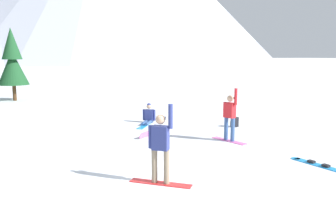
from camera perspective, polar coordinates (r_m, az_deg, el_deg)
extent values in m
plane|color=white|center=(10.06, 1.91, -9.28)|extent=(800.00, 800.00, 0.00)
cube|color=red|center=(9.00, -1.21, -11.45)|extent=(1.37, 1.27, 0.02)
cylinder|color=gray|center=(8.91, -2.20, -8.69)|extent=(0.15, 0.15, 0.85)
cylinder|color=gray|center=(8.81, -0.23, -8.89)|extent=(0.15, 0.15, 0.85)
cube|color=navy|center=(8.66, -1.24, -4.21)|extent=(0.46, 0.45, 0.60)
cylinder|color=navy|center=(8.75, -2.85, -4.02)|extent=(0.11, 0.11, 0.58)
cylinder|color=navy|center=(8.47, 0.41, -0.71)|extent=(0.11, 0.11, 0.60)
sphere|color=tan|center=(8.57, -1.25, -1.21)|extent=(0.24, 0.24, 0.24)
cube|color=black|center=(8.70, -0.94, -0.99)|extent=(0.15, 0.14, 0.08)
cube|color=pink|center=(13.48, 9.85, -4.60)|extent=(0.68, 1.55, 0.02)
cylinder|color=#335184|center=(13.48, 9.39, -2.63)|extent=(0.15, 0.15, 0.87)
cylinder|color=#335184|center=(13.28, 10.42, -2.84)|extent=(0.15, 0.15, 0.87)
cube|color=red|center=(13.25, 9.98, 0.29)|extent=(0.34, 0.45, 0.56)
cylinder|color=red|center=(13.43, 9.14, 0.38)|extent=(0.11, 0.11, 0.58)
cylinder|color=red|center=(13.02, 10.91, 2.46)|extent=(0.11, 0.11, 0.60)
sphere|color=tan|center=(13.20, 10.04, 2.18)|extent=(0.24, 0.24, 0.24)
cube|color=black|center=(13.30, 10.43, 2.27)|extent=(0.08, 0.17, 0.08)
cube|color=#335184|center=(16.94, -3.07, -1.54)|extent=(0.46, 0.44, 0.10)
cylinder|color=#335184|center=(16.43, -3.19, -1.78)|extent=(0.58, 0.73, 0.14)
cylinder|color=#335184|center=(16.49, -3.86, -1.75)|extent=(0.58, 0.73, 0.14)
cube|color=#1E8CD8|center=(16.09, -3.91, -2.25)|extent=(1.09, 1.36, 0.02)
cube|color=navy|center=(16.88, -3.08, -0.49)|extent=(0.46, 0.43, 0.53)
cylinder|color=navy|center=(16.82, -2.23, -0.51)|extent=(0.11, 0.11, 0.52)
cylinder|color=navy|center=(16.95, -3.93, -0.45)|extent=(0.11, 0.11, 0.52)
sphere|color=tan|center=(16.82, -3.09, 0.93)|extent=(0.24, 0.24, 0.24)
sphere|color=navy|center=(16.81, -3.09, 1.10)|extent=(0.20, 0.20, 0.20)
cube|color=#1E8CD8|center=(11.29, 23.16, -7.91)|extent=(0.52, 1.60, 0.02)
cylinder|color=#1E8CD8|center=(11.72, 19.95, -7.10)|extent=(0.31, 0.31, 0.02)
cube|color=black|center=(11.16, 24.19, -7.93)|extent=(0.17, 0.22, 0.07)
cube|color=black|center=(11.40, 22.19, -7.44)|extent=(0.17, 0.22, 0.07)
cube|color=pink|center=(14.22, -2.43, -3.27)|extent=(1.33, 0.98, 0.26)
cylinder|color=pink|center=(13.61, -4.25, -3.85)|extent=(0.29, 0.25, 0.26)
cylinder|color=pink|center=(14.85, -0.76, -2.73)|extent=(0.29, 0.25, 0.26)
cube|color=black|center=(14.01, -2.81, -3.39)|extent=(0.23, 0.21, 0.16)
cube|color=black|center=(14.38, -1.77, -3.05)|extent=(0.23, 0.21, 0.16)
cube|color=black|center=(16.12, 10.73, -1.62)|extent=(0.36, 0.27, 0.44)
cube|color=black|center=(16.21, 10.39, -1.78)|extent=(0.23, 0.11, 0.20)
cylinder|color=black|center=(16.07, 10.76, -0.78)|extent=(0.12, 0.05, 0.02)
cylinder|color=#472D19|center=(27.40, -23.58, 2.88)|extent=(0.26, 0.26, 1.13)
cone|color=#194723|center=(27.29, -23.82, 6.57)|extent=(2.11, 2.11, 2.41)
cone|color=#194723|center=(27.29, -24.05, 10.10)|extent=(1.37, 1.37, 2.21)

